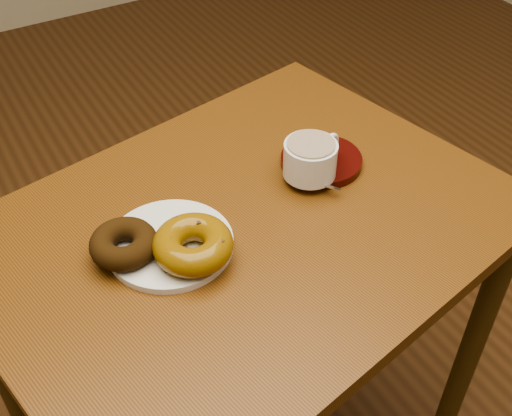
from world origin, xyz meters
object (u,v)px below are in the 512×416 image
saucer (321,161)px  donut_plate (170,244)px  coffee_cup (311,158)px  cafe_table (246,274)px

saucer → donut_plate: bearing=-170.7°
donut_plate → coffee_cup: (0.28, 0.03, 0.04)m
donut_plate → saucer: (0.33, 0.05, 0.00)m
cafe_table → saucer: 0.25m
saucer → coffee_cup: 0.07m
donut_plate → saucer: size_ratio=1.35×
cafe_table → coffee_cup: (0.15, 0.04, 0.18)m
saucer → coffee_cup: coffee_cup is taller
coffee_cup → cafe_table: bearing=177.3°
saucer → coffee_cup: (-0.04, -0.03, 0.04)m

